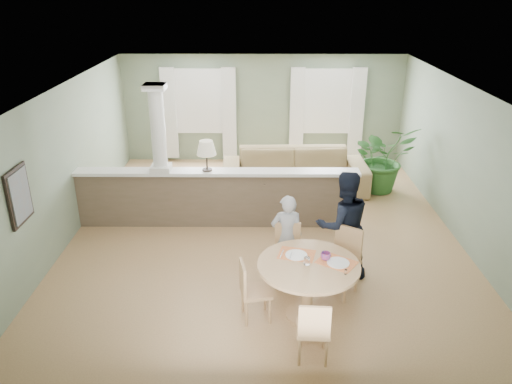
{
  "coord_description": "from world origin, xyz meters",
  "views": [
    {
      "loc": [
        -0.1,
        -8.4,
        4.33
      ],
      "look_at": [
        -0.14,
        -1.0,
        1.19
      ],
      "focal_mm": 35.0,
      "sensor_mm": 36.0,
      "label": 1
    }
  ],
  "objects_px": {
    "chair_side": "(251,288)",
    "child_person": "(287,236)",
    "sofa": "(294,172)",
    "dining_table": "(309,275)",
    "man_person": "(343,225)",
    "chair_far_man": "(343,258)",
    "houseplant": "(382,158)",
    "chair_far_boy": "(287,250)",
    "chair_near": "(313,329)"
  },
  "relations": [
    {
      "from": "houseplant",
      "to": "chair_far_man",
      "type": "height_order",
      "value": "houseplant"
    },
    {
      "from": "chair_far_boy",
      "to": "chair_side",
      "type": "bearing_deg",
      "value": -116.35
    },
    {
      "from": "sofa",
      "to": "houseplant",
      "type": "relative_size",
      "value": 2.08
    },
    {
      "from": "chair_side",
      "to": "child_person",
      "type": "xyz_separation_m",
      "value": [
        0.54,
        1.13,
        0.2
      ]
    },
    {
      "from": "chair_far_man",
      "to": "child_person",
      "type": "height_order",
      "value": "child_person"
    },
    {
      "from": "child_person",
      "to": "houseplant",
      "type": "bearing_deg",
      "value": -126.38
    },
    {
      "from": "houseplant",
      "to": "chair_far_man",
      "type": "xyz_separation_m",
      "value": [
        -1.45,
        -3.96,
        -0.19
      ]
    },
    {
      "from": "chair_near",
      "to": "chair_side",
      "type": "bearing_deg",
      "value": -44.52
    },
    {
      "from": "child_person",
      "to": "man_person",
      "type": "height_order",
      "value": "man_person"
    },
    {
      "from": "houseplant",
      "to": "chair_side",
      "type": "relative_size",
      "value": 1.72
    },
    {
      "from": "sofa",
      "to": "chair_side",
      "type": "height_order",
      "value": "sofa"
    },
    {
      "from": "chair_near",
      "to": "chair_side",
      "type": "xyz_separation_m",
      "value": [
        -0.76,
        0.84,
        -0.0
      ]
    },
    {
      "from": "chair_far_man",
      "to": "chair_near",
      "type": "height_order",
      "value": "chair_far_man"
    },
    {
      "from": "chair_far_boy",
      "to": "sofa",
      "type": "bearing_deg",
      "value": 86.86
    },
    {
      "from": "sofa",
      "to": "dining_table",
      "type": "bearing_deg",
      "value": -92.93
    },
    {
      "from": "chair_far_man",
      "to": "child_person",
      "type": "xyz_separation_m",
      "value": [
        -0.82,
        0.44,
        0.12
      ]
    },
    {
      "from": "dining_table",
      "to": "chair_far_boy",
      "type": "relative_size",
      "value": 1.5
    },
    {
      "from": "chair_far_boy",
      "to": "child_person",
      "type": "xyz_separation_m",
      "value": [
        -0.01,
        0.14,
        0.17
      ]
    },
    {
      "from": "man_person",
      "to": "chair_side",
      "type": "bearing_deg",
      "value": 28.52
    },
    {
      "from": "sofa",
      "to": "chair_far_boy",
      "type": "relative_size",
      "value": 3.39
    },
    {
      "from": "chair_far_boy",
      "to": "man_person",
      "type": "distance_m",
      "value": 0.93
    },
    {
      "from": "chair_far_boy",
      "to": "chair_side",
      "type": "height_order",
      "value": "chair_far_boy"
    },
    {
      "from": "chair_far_man",
      "to": "child_person",
      "type": "distance_m",
      "value": 0.94
    },
    {
      "from": "sofa",
      "to": "chair_near",
      "type": "xyz_separation_m",
      "value": [
        -0.12,
        -5.4,
        0.03
      ]
    },
    {
      "from": "dining_table",
      "to": "chair_far_boy",
      "type": "xyz_separation_m",
      "value": [
        -0.24,
        0.93,
        -0.16
      ]
    },
    {
      "from": "sofa",
      "to": "dining_table",
      "type": "height_order",
      "value": "dining_table"
    },
    {
      "from": "dining_table",
      "to": "man_person",
      "type": "bearing_deg",
      "value": 60.04
    },
    {
      "from": "sofa",
      "to": "chair_side",
      "type": "distance_m",
      "value": 4.64
    },
    {
      "from": "man_person",
      "to": "chair_far_man",
      "type": "bearing_deg",
      "value": 74.78
    },
    {
      "from": "sofa",
      "to": "chair_near",
      "type": "relative_size",
      "value": 3.56
    },
    {
      "from": "sofa",
      "to": "chair_far_boy",
      "type": "distance_m",
      "value": 3.58
    },
    {
      "from": "man_person",
      "to": "chair_far_boy",
      "type": "bearing_deg",
      "value": -1.64
    },
    {
      "from": "sofa",
      "to": "chair_far_man",
      "type": "bearing_deg",
      "value": -84.65
    },
    {
      "from": "sofa",
      "to": "chair_far_man",
      "type": "relative_size",
      "value": 3.08
    },
    {
      "from": "sofa",
      "to": "child_person",
      "type": "xyz_separation_m",
      "value": [
        -0.35,
        -3.42,
        0.22
      ]
    },
    {
      "from": "sofa",
      "to": "chair_near",
      "type": "distance_m",
      "value": 5.4
    },
    {
      "from": "child_person",
      "to": "dining_table",
      "type": "bearing_deg",
      "value": 99.35
    },
    {
      "from": "sofa",
      "to": "man_person",
      "type": "xyz_separation_m",
      "value": [
        0.51,
        -3.43,
        0.42
      ]
    },
    {
      "from": "dining_table",
      "to": "child_person",
      "type": "bearing_deg",
      "value": 102.86
    },
    {
      "from": "chair_far_boy",
      "to": "chair_far_man",
      "type": "height_order",
      "value": "chair_far_man"
    },
    {
      "from": "chair_far_man",
      "to": "chair_near",
      "type": "bearing_deg",
      "value": -75.11
    },
    {
      "from": "chair_side",
      "to": "man_person",
      "type": "bearing_deg",
      "value": -61.99
    },
    {
      "from": "houseplant",
      "to": "dining_table",
      "type": "height_order",
      "value": "houseplant"
    },
    {
      "from": "chair_side",
      "to": "child_person",
      "type": "bearing_deg",
      "value": -36.3
    },
    {
      "from": "dining_table",
      "to": "chair_side",
      "type": "bearing_deg",
      "value": -175.19
    },
    {
      "from": "chair_far_boy",
      "to": "chair_near",
      "type": "bearing_deg",
      "value": -80.85
    },
    {
      "from": "chair_far_boy",
      "to": "man_person",
      "type": "xyz_separation_m",
      "value": [
        0.85,
        0.13,
        0.37
      ]
    },
    {
      "from": "chair_near",
      "to": "chair_side",
      "type": "height_order",
      "value": "chair_near"
    },
    {
      "from": "houseplant",
      "to": "chair_side",
      "type": "distance_m",
      "value": 5.44
    },
    {
      "from": "sofa",
      "to": "chair_far_man",
      "type": "xyz_separation_m",
      "value": [
        0.47,
        -3.86,
        0.1
      ]
    }
  ]
}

